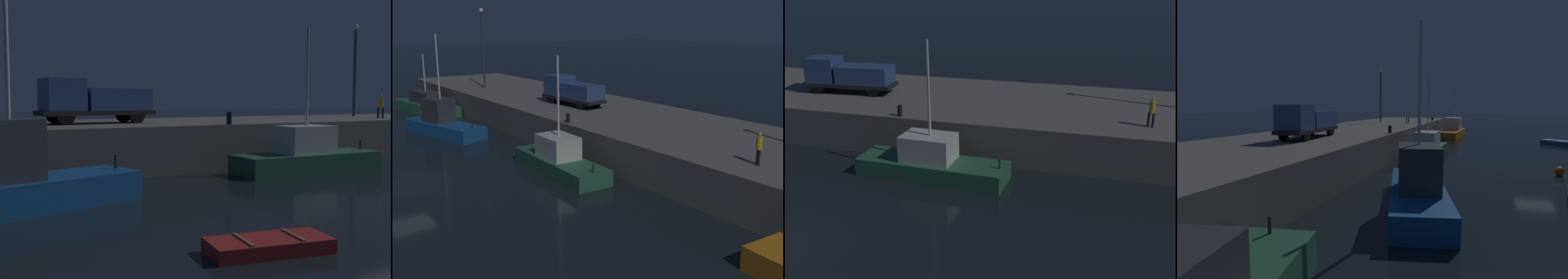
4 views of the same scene
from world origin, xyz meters
TOP-DOWN VIEW (x-y plane):
  - pier_quay at (0.00, 15.88)m, footprint 63.74×10.77m
  - fishing_boat_blue at (3.18, 8.28)m, footprint 7.93×2.58m
  - fishing_boat_orange at (-11.01, 6.10)m, footprint 8.31×4.35m
  - rowboat_white_mid at (-6.68, -1.17)m, footprint 3.08×1.74m
  - lamp_post_east at (16.15, 17.08)m, footprint 0.44×0.44m
  - utility_truck at (-5.43, 15.14)m, footprint 6.24×2.36m
  - dockworker at (13.98, 12.77)m, footprint 0.42×0.42m
  - bollard_central at (0.29, 10.88)m, footprint 0.28×0.28m

SIDE VIEW (x-z plane):
  - rowboat_white_mid at x=-6.68m, z-range -0.02..0.37m
  - fishing_boat_blue at x=3.18m, z-range -2.77..4.38m
  - fishing_boat_orange at x=-11.01m, z-range -3.11..5.01m
  - pier_quay at x=0.00m, z-range 0.00..2.32m
  - bollard_central at x=0.29m, z-range 2.32..2.96m
  - dockworker at x=13.98m, z-range 2.44..4.06m
  - utility_truck at x=-5.43m, z-range 2.36..4.69m
  - lamp_post_east at x=16.15m, z-range 2.98..10.08m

